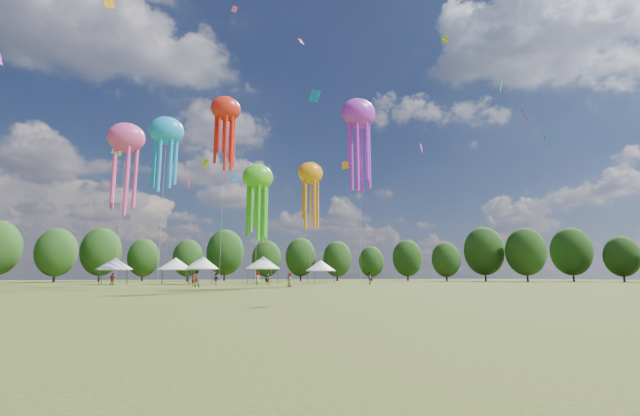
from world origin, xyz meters
name	(u,v)px	position (x,y,z in m)	size (l,w,h in m)	color
ground	(522,308)	(0.00, 0.00, 0.00)	(300.00, 300.00, 0.00)	#384416
spectator_near	(196,279)	(-8.26, 37.60, 0.91)	(0.88, 0.69, 1.81)	gray
spectators_far	(258,279)	(1.16, 46.92, 0.85)	(36.32, 17.96, 1.89)	gray
festival_tents	(219,264)	(-2.99, 55.96, 3.18)	(37.05, 10.46, 4.45)	#47474C
show_kites	(274,141)	(2.39, 44.62, 20.61)	(40.38, 25.40, 30.80)	#1BA0E9
small_kites	(259,75)	(-0.79, 41.56, 28.79)	(72.96, 62.23, 44.12)	#1BA0E9
treeline	(209,245)	(-3.87, 62.51, 6.54)	(201.57, 95.24, 13.43)	#38281C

